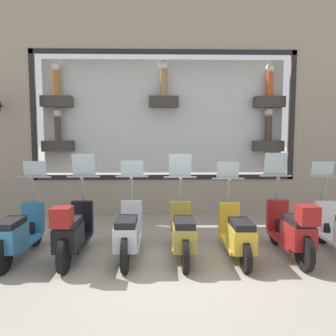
% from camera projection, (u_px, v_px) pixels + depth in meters
% --- Properties ---
extents(ground_plane, '(120.00, 120.00, 0.00)m').
position_uv_depth(ground_plane, '(166.00, 266.00, 5.12)').
color(ground_plane, gray).
extents(building_facade, '(1.19, 36.00, 8.77)m').
position_uv_depth(building_facade, '(164.00, 38.00, 8.28)').
color(building_facade, gray).
rests_on(building_facade, ground_plane).
extents(scooter_red_1, '(1.81, 0.61, 1.71)m').
position_uv_depth(scooter_red_1, '(292.00, 230.00, 5.36)').
color(scooter_red_1, black).
rests_on(scooter_red_1, ground_plane).
extents(scooter_yellow_2, '(1.79, 0.60, 1.55)m').
position_uv_depth(scooter_yellow_2, '(237.00, 234.00, 5.39)').
color(scooter_yellow_2, black).
rests_on(scooter_yellow_2, ground_plane).
extents(scooter_olive_3, '(1.80, 0.60, 1.70)m').
position_uv_depth(scooter_olive_3, '(183.00, 233.00, 5.38)').
color(scooter_olive_3, black).
rests_on(scooter_olive_3, ground_plane).
extents(scooter_silver_4, '(1.81, 0.60, 1.57)m').
position_uv_depth(scooter_silver_4, '(128.00, 233.00, 5.36)').
color(scooter_silver_4, black).
rests_on(scooter_silver_4, ground_plane).
extents(scooter_black_5, '(1.81, 0.60, 1.70)m').
position_uv_depth(scooter_black_5, '(72.00, 231.00, 5.28)').
color(scooter_black_5, black).
rests_on(scooter_black_5, ground_plane).
extents(scooter_teal_6, '(1.81, 0.61, 1.56)m').
position_uv_depth(scooter_teal_6, '(18.00, 234.00, 5.32)').
color(scooter_teal_6, black).
rests_on(scooter_teal_6, ground_plane).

